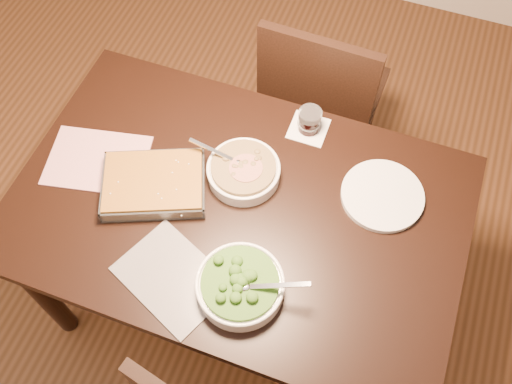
{
  "coord_description": "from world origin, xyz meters",
  "views": [
    {
      "loc": [
        0.35,
        -0.78,
        2.29
      ],
      "look_at": [
        0.05,
        0.04,
        0.8
      ],
      "focal_mm": 40.0,
      "sensor_mm": 36.0,
      "label": 1
    }
  ],
  "objects": [
    {
      "name": "ground",
      "position": [
        0.0,
        0.0,
        0.0
      ],
      "size": [
        4.0,
        4.0,
        0.0
      ],
      "primitive_type": "plane",
      "color": "#3F2412",
      "rests_on": "ground"
    },
    {
      "name": "table",
      "position": [
        0.0,
        0.0,
        0.65
      ],
      "size": [
        1.4,
        0.9,
        0.75
      ],
      "color": "black",
      "rests_on": "ground"
    },
    {
      "name": "magazine_a",
      "position": [
        -0.49,
        0.0,
        0.75
      ],
      "size": [
        0.36,
        0.29,
        0.01
      ],
      "primitive_type": "cube",
      "rotation": [
        0.0,
        0.0,
        0.21
      ],
      "color": "#AF324C",
      "rests_on": "table"
    },
    {
      "name": "magazine_b",
      "position": [
        -0.09,
        -0.28,
        0.75
      ],
      "size": [
        0.37,
        0.33,
        0.01
      ],
      "primitive_type": "cube",
      "rotation": [
        0.0,
        0.0,
        -0.41
      ],
      "color": "#28272F",
      "rests_on": "table"
    },
    {
      "name": "coaster",
      "position": [
        0.12,
        0.36,
        0.75
      ],
      "size": [
        0.12,
        0.12,
        0.0
      ],
      "primitive_type": "cube",
      "color": "white",
      "rests_on": "table"
    },
    {
      "name": "stew_bowl",
      "position": [
        -0.02,
        0.11,
        0.78
      ],
      "size": [
        0.26,
        0.23,
        0.09
      ],
      "color": "white",
      "rests_on": "table"
    },
    {
      "name": "broccoli_bowl",
      "position": [
        0.11,
        -0.25,
        0.78
      ],
      "size": [
        0.28,
        0.25,
        0.1
      ],
      "color": "white",
      "rests_on": "table"
    },
    {
      "name": "baking_dish",
      "position": [
        -0.27,
        -0.03,
        0.78
      ],
      "size": [
        0.38,
        0.34,
        0.06
      ],
      "rotation": [
        0.0,
        0.0,
        0.4
      ],
      "color": "silver",
      "rests_on": "table"
    },
    {
      "name": "wine_tumbler",
      "position": [
        0.12,
        0.36,
        0.8
      ],
      "size": [
        0.08,
        0.08,
        0.09
      ],
      "color": "black",
      "rests_on": "coaster"
    },
    {
      "name": "dinner_plate",
      "position": [
        0.41,
        0.19,
        0.76
      ],
      "size": [
        0.26,
        0.26,
        0.02
      ],
      "primitive_type": "cylinder",
      "color": "silver",
      "rests_on": "table"
    },
    {
      "name": "chair_far",
      "position": [
        0.08,
        0.7,
        0.52
      ],
      "size": [
        0.45,
        0.45,
        0.94
      ],
      "rotation": [
        0.0,
        0.0,
        3.11
      ],
      "color": "black",
      "rests_on": "ground"
    }
  ]
}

